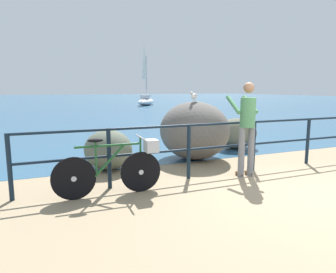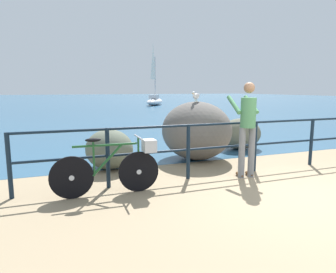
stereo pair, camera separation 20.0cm
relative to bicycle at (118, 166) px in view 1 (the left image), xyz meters
The scene contains 10 objects.
ground_plane 18.91m from the bicycle, 81.19° to the left, with size 120.00×120.00×0.10m, color #937F60.
sea_surface 46.57m from the bicycle, 86.44° to the left, with size 120.00×90.00×0.01m, color #2D5675.
promenade_railing 2.92m from the bicycle, ahead, with size 8.94×0.07×1.02m.
bicycle is the anchor object (origin of this frame).
person_at_railing 2.55m from the bicycle, ahead, with size 0.50×0.66×1.78m.
breakwater_boulder_main 2.87m from the bicycle, 37.71° to the left, with size 1.62×1.75×1.37m.
breakwater_boulder_left 1.61m from the bicycle, 83.73° to the left, with size 0.98×1.09×0.83m.
breakwater_boulder_right 4.63m from the bicycle, 31.65° to the left, with size 1.21×0.94×0.85m.
seagull 2.95m from the bicycle, 37.24° to the left, with size 0.31×0.25×0.23m.
sailboat 26.62m from the bicycle, 70.50° to the left, with size 3.42×4.42×6.16m.
Camera 1 is at (-3.94, -3.23, 1.66)m, focal length 32.30 mm.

